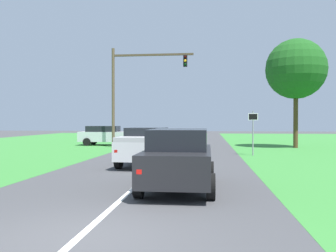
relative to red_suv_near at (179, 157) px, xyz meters
name	(u,v)px	position (x,y,z in m)	size (l,w,h in m)	color
ground_plane	(163,162)	(-1.43, 7.56, -0.99)	(120.00, 120.00, 0.00)	#424244
lane_centre_stripe	(104,215)	(-1.43, -3.44, -0.99)	(0.16, 43.12, 0.01)	white
red_suv_near	(179,157)	(0.00, 0.00, 0.00)	(2.23, 4.75, 1.88)	black
pickup_truck_lead	(147,146)	(-2.02, 5.92, -0.04)	(2.43, 5.24, 1.83)	silver
traffic_light	(133,83)	(-5.24, 17.80, 4.29)	(6.71, 0.40, 8.12)	brown
keep_moving_sign	(253,127)	(3.68, 11.66, 0.77)	(0.60, 0.09, 2.77)	gray
oak_tree_right	(296,69)	(7.86, 18.60, 5.30)	(4.79, 4.79, 8.71)	#4C351E
crossing_suv_far	(105,135)	(-8.21, 20.05, -0.08)	(4.60, 2.13, 1.72)	silver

